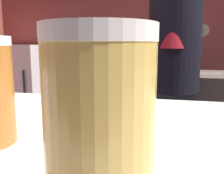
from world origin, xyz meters
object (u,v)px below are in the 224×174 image
mini_fridge (22,86)px  bartender (173,74)px  bottle_hot_sauce (141,37)px  bottle_vinegar (173,37)px  mixing_bowl (150,69)px  bottle_olive_oil (158,35)px  bottle_soy (171,35)px  chefs_knife (207,74)px  pint_glass_near (100,136)px

mini_fridge → bartender: bartender is taller
bottle_hot_sauce → mini_fridge: bearing=-173.4°
mini_fridge → bottle_vinegar: (2.08, 0.22, 0.68)m
mini_fridge → mixing_bowl: 2.09m
bartender → bottle_hot_sauce: size_ratio=8.85×
bottle_olive_oil → bottle_vinegar: bottle_olive_oil is taller
mini_fridge → bottle_soy: bottle_soy is taller
bottle_olive_oil → bottle_hot_sauce: bottle_olive_oil is taller
chefs_knife → bartender: bearing=-139.4°
mixing_bowl → bottle_vinegar: 1.17m
chefs_knife → bottle_hot_sauce: 1.42m
mixing_bowl → bottle_soy: bottle_soy is taller
bottle_vinegar → bottle_soy: size_ratio=0.77×
mini_fridge → bottle_olive_oil: (1.88, 0.26, 0.70)m
bottle_soy → chefs_knife: bearing=-76.3°
mini_fridge → chefs_knife: 2.56m
bartender → bottle_vinegar: size_ratio=8.25×
mini_fridge → bottle_hot_sauce: (1.67, 0.19, 0.68)m
pint_glass_near → bottle_hot_sauce: (-0.28, 3.16, 0.15)m
mini_fridge → bottle_hot_sauce: bottle_hot_sauce is taller
mixing_bowl → pint_glass_near: 2.08m
mini_fridge → bottle_olive_oil: 2.02m
mixing_bowl → bartender: bearing=-70.9°
mini_fridge → bottle_soy: 2.17m
bottle_vinegar → bottle_hot_sauce: bearing=-176.3°
bartender → pint_glass_near: (-0.09, -1.54, 0.13)m
chefs_knife → bottle_hot_sauce: bottle_hot_sauce is taller
bartender → mixing_bowl: bartender is taller
bartender → bottle_soy: bartender is taller
bottle_vinegar → bottle_soy: (-0.03, -0.13, 0.02)m
mixing_bowl → bottle_olive_oil: bottle_olive_oil is taller
mixing_bowl → bottle_soy: size_ratio=0.64×
bottle_vinegar → bottle_soy: 0.13m
pint_glass_near → bartender: bearing=86.5°
chefs_knife → bottle_soy: bearing=89.0°
bottle_hot_sauce → bottle_vinegar: bearing=3.7°
pint_glass_near → chefs_knife: bearing=79.1°
chefs_knife → bottle_soy: size_ratio=0.90×
bottle_hot_sauce → bottle_soy: size_ratio=0.72×
mixing_bowl → chefs_knife: (0.47, -0.13, -0.02)m
bottle_olive_oil → bartender: bearing=-84.4°
pint_glass_near → bottle_olive_oil: bottle_olive_oil is taller
mixing_bowl → bottle_vinegar: (0.22, 1.11, 0.31)m
mini_fridge → mixing_bowl: bearing=-25.7°
pint_glass_near → bottle_vinegar: (0.13, 3.19, 0.16)m
chefs_knife → bottle_olive_oil: bottle_olive_oil is taller
mini_fridge → bottle_olive_oil: size_ratio=4.41×
chefs_knife → bottle_olive_oil: (-0.44, 1.28, 0.35)m
bottle_soy → pint_glass_near: bearing=-91.9°
pint_glass_near → bottle_olive_oil: 3.24m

